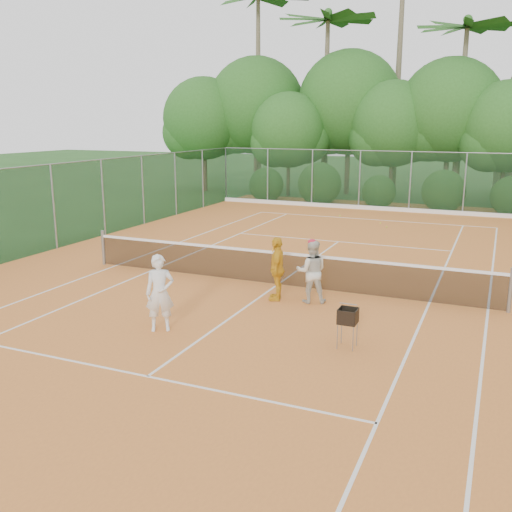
{
  "coord_description": "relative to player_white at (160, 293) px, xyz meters",
  "views": [
    {
      "loc": [
        5.52,
        -14.29,
        4.48
      ],
      "look_at": [
        -0.13,
        -1.2,
        1.1
      ],
      "focal_mm": 40.0,
      "sensor_mm": 36.0,
      "label": 1
    }
  ],
  "objects": [
    {
      "name": "player_center_grp",
      "position": [
        2.39,
        3.2,
        -0.04
      ],
      "size": [
        0.93,
        0.83,
        1.63
      ],
      "color": "beige",
      "rests_on": "clay_court"
    },
    {
      "name": "clay_court",
      "position": [
        1.05,
        4.3,
        -0.85
      ],
      "size": [
        18.0,
        36.0,
        0.02
      ],
      "primitive_type": "cube",
      "color": "orange",
      "rests_on": "ground"
    },
    {
      "name": "player_white",
      "position": [
        0.0,
        0.0,
        0.0
      ],
      "size": [
        0.74,
        0.67,
        1.69
      ],
      "primitive_type": "imported",
      "rotation": [
        0.0,
        0.0,
        0.57
      ],
      "color": "silver",
      "rests_on": "clay_court"
    },
    {
      "name": "ground",
      "position": [
        1.05,
        4.3,
        -0.86
      ],
      "size": [
        120.0,
        120.0,
        0.0
      ],
      "primitive_type": "plane",
      "color": "#214A1A",
      "rests_on": "ground"
    },
    {
      "name": "tropical_treeline",
      "position": [
        2.48,
        24.52,
        4.25
      ],
      "size": [
        32.1,
        8.49,
        15.03
      ],
      "color": "brown",
      "rests_on": "ground"
    },
    {
      "name": "court_markings",
      "position": [
        1.05,
        4.3,
        -0.84
      ],
      "size": [
        11.03,
        23.83,
        0.01
      ],
      "color": "white",
      "rests_on": "clay_court"
    },
    {
      "name": "tennis_net",
      "position": [
        1.05,
        4.3,
        -0.33
      ],
      "size": [
        11.97,
        0.1,
        1.1
      ],
      "color": "gray",
      "rests_on": "clay_court"
    },
    {
      "name": "ball_hopper",
      "position": [
        3.98,
        0.65,
        -0.2
      ],
      "size": [
        0.36,
        0.36,
        0.82
      ],
      "rotation": [
        0.0,
        0.0,
        -0.29
      ],
      "color": "gray",
      "rests_on": "clay_court"
    },
    {
      "name": "player_yellow",
      "position": [
        1.52,
        3.06,
        -0.03
      ],
      "size": [
        0.62,
        1.03,
        1.63
      ],
      "primitive_type": "imported",
      "rotation": [
        0.0,
        0.0,
        -1.32
      ],
      "color": "gold",
      "rests_on": "clay_court"
    },
    {
      "name": "stray_ball_b",
      "position": [
        1.73,
        15.24,
        -0.81
      ],
      "size": [
        0.07,
        0.07,
        0.07
      ],
      "primitive_type": "sphere",
      "color": "yellow",
      "rests_on": "clay_court"
    },
    {
      "name": "fence_back",
      "position": [
        1.05,
        19.3,
        0.66
      ],
      "size": [
        18.07,
        0.07,
        3.0
      ],
      "color": "#19381E",
      "rests_on": "clay_court"
    },
    {
      "name": "stray_ball_c",
      "position": [
        2.18,
        14.37,
        -0.81
      ],
      "size": [
        0.07,
        0.07,
        0.07
      ],
      "primitive_type": "sphere",
      "color": "#C7D230",
      "rests_on": "clay_court"
    },
    {
      "name": "stray_ball_a",
      "position": [
        -0.47,
        16.51,
        -0.81
      ],
      "size": [
        0.07,
        0.07,
        0.07
      ],
      "primitive_type": "sphere",
      "color": "#BCDC33",
      "rests_on": "clay_court"
    }
  ]
}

